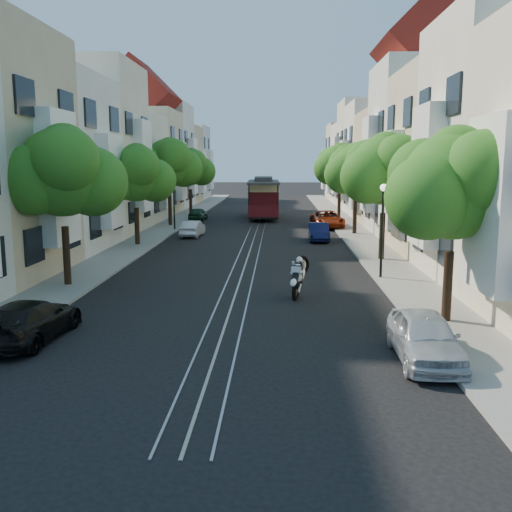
# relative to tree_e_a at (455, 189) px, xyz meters

# --- Properties ---
(ground) EXTENTS (200.00, 200.00, 0.00)m
(ground) POSITION_rel_tree_e_a_xyz_m (-7.26, 31.02, -4.40)
(ground) COLOR black
(ground) RESTS_ON ground
(sidewalk_east) EXTENTS (2.50, 80.00, 0.12)m
(sidewalk_east) POSITION_rel_tree_e_a_xyz_m (-0.01, 31.02, -4.34)
(sidewalk_east) COLOR gray
(sidewalk_east) RESTS_ON ground
(sidewalk_west) EXTENTS (2.50, 80.00, 0.12)m
(sidewalk_west) POSITION_rel_tree_e_a_xyz_m (-14.51, 31.02, -4.34)
(sidewalk_west) COLOR gray
(sidewalk_west) RESTS_ON ground
(rail_left) EXTENTS (0.06, 80.00, 0.02)m
(rail_left) POSITION_rel_tree_e_a_xyz_m (-7.81, 31.02, -4.39)
(rail_left) COLOR gray
(rail_left) RESTS_ON ground
(rail_slot) EXTENTS (0.06, 80.00, 0.02)m
(rail_slot) POSITION_rel_tree_e_a_xyz_m (-7.26, 31.02, -4.39)
(rail_slot) COLOR gray
(rail_slot) RESTS_ON ground
(rail_right) EXTENTS (0.06, 80.00, 0.02)m
(rail_right) POSITION_rel_tree_e_a_xyz_m (-6.71, 31.02, -4.39)
(rail_right) COLOR gray
(rail_right) RESTS_ON ground
(lane_line) EXTENTS (0.08, 80.00, 0.01)m
(lane_line) POSITION_rel_tree_e_a_xyz_m (-7.26, 31.02, -4.40)
(lane_line) COLOR tan
(lane_line) RESTS_ON ground
(townhouses_east) EXTENTS (7.75, 72.00, 12.00)m
(townhouses_east) POSITION_rel_tree_e_a_xyz_m (4.61, 30.94, 0.79)
(townhouses_east) COLOR beige
(townhouses_east) RESTS_ON ground
(townhouses_west) EXTENTS (7.75, 72.00, 11.76)m
(townhouses_west) POSITION_rel_tree_e_a_xyz_m (-19.13, 30.94, 0.68)
(townhouses_west) COLOR silver
(townhouses_west) RESTS_ON ground
(tree_e_a) EXTENTS (4.72, 3.87, 6.27)m
(tree_e_a) POSITION_rel_tree_e_a_xyz_m (0.00, 0.00, 0.00)
(tree_e_a) COLOR black
(tree_e_a) RESTS_ON ground
(tree_e_b) EXTENTS (4.93, 4.08, 6.68)m
(tree_e_b) POSITION_rel_tree_e_a_xyz_m (0.00, 12.00, 0.34)
(tree_e_b) COLOR black
(tree_e_b) RESTS_ON ground
(tree_e_c) EXTENTS (4.84, 3.99, 6.52)m
(tree_e_c) POSITION_rel_tree_e_a_xyz_m (0.00, 23.00, 0.20)
(tree_e_c) COLOR black
(tree_e_c) RESTS_ON ground
(tree_e_d) EXTENTS (5.01, 4.16, 6.85)m
(tree_e_d) POSITION_rel_tree_e_a_xyz_m (0.00, 34.00, 0.47)
(tree_e_d) COLOR black
(tree_e_d) RESTS_ON ground
(tree_w_a) EXTENTS (4.93, 4.08, 6.68)m
(tree_w_a) POSITION_rel_tree_e_a_xyz_m (-14.40, 5.00, 0.34)
(tree_w_a) COLOR black
(tree_w_a) RESTS_ON ground
(tree_w_b) EXTENTS (4.72, 3.87, 6.27)m
(tree_w_b) POSITION_rel_tree_e_a_xyz_m (-14.40, 17.00, 0.00)
(tree_w_b) COLOR black
(tree_w_b) RESTS_ON ground
(tree_w_c) EXTENTS (5.13, 4.28, 7.09)m
(tree_w_c) POSITION_rel_tree_e_a_xyz_m (-14.40, 28.00, 0.67)
(tree_w_c) COLOR black
(tree_w_c) RESTS_ON ground
(tree_w_d) EXTENTS (4.84, 3.99, 6.52)m
(tree_w_d) POSITION_rel_tree_e_a_xyz_m (-14.40, 39.00, 0.20)
(tree_w_d) COLOR black
(tree_w_d) RESTS_ON ground
(lamp_east) EXTENTS (0.32, 0.32, 4.16)m
(lamp_east) POSITION_rel_tree_e_a_xyz_m (-0.96, 7.02, -1.55)
(lamp_east) COLOR black
(lamp_east) RESTS_ON ground
(lamp_west) EXTENTS (0.32, 0.32, 4.16)m
(lamp_west) POSITION_rel_tree_e_a_xyz_m (-13.56, 25.02, -1.55)
(lamp_west) COLOR black
(lamp_west) RESTS_ON ground
(sportbike_rider) EXTENTS (0.85, 2.09, 1.58)m
(sportbike_rider) POSITION_rel_tree_e_a_xyz_m (-4.76, 3.68, -3.51)
(sportbike_rider) COLOR black
(sportbike_rider) RESTS_ON ground
(cable_car) EXTENTS (3.10, 9.21, 3.51)m
(cable_car) POSITION_rel_tree_e_a_xyz_m (-7.01, 35.33, -2.32)
(cable_car) COLOR black
(cable_car) RESTS_ON ground
(parked_car_e_near) EXTENTS (1.62, 3.91, 1.33)m
(parked_car_e_near) POSITION_rel_tree_e_a_xyz_m (-1.66, -3.59, -3.74)
(parked_car_e_near) COLOR #B0B6BC
(parked_car_e_near) RESTS_ON ground
(parked_car_e_mid) EXTENTS (1.28, 3.63, 1.19)m
(parked_car_e_mid) POSITION_rel_tree_e_a_xyz_m (-2.86, 19.76, -3.80)
(parked_car_e_mid) COLOR #0B1038
(parked_car_e_mid) RESTS_ON ground
(parked_car_e_far) EXTENTS (2.65, 5.07, 1.36)m
(parked_car_e_far) POSITION_rel_tree_e_a_xyz_m (-1.66, 27.54, -3.72)
(parked_car_e_far) COLOR maroon
(parked_car_e_far) RESTS_ON ground
(parked_car_w_near) EXTENTS (2.02, 4.36, 1.23)m
(parked_car_w_near) POSITION_rel_tree_e_a_xyz_m (-12.86, -2.30, -3.78)
(parked_car_w_near) COLOR black
(parked_car_w_near) RESTS_ON ground
(parked_car_w_mid) EXTENTS (1.39, 3.50, 1.13)m
(parked_car_w_mid) POSITION_rel_tree_e_a_xyz_m (-11.66, 21.69, -3.83)
(parked_car_w_mid) COLOR silver
(parked_car_w_mid) RESTS_ON ground
(parked_car_w_far) EXTENTS (1.51, 3.47, 1.17)m
(parked_car_w_far) POSITION_rel_tree_e_a_xyz_m (-12.86, 32.87, -3.82)
(parked_car_w_far) COLOR #163923
(parked_car_w_far) RESTS_ON ground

